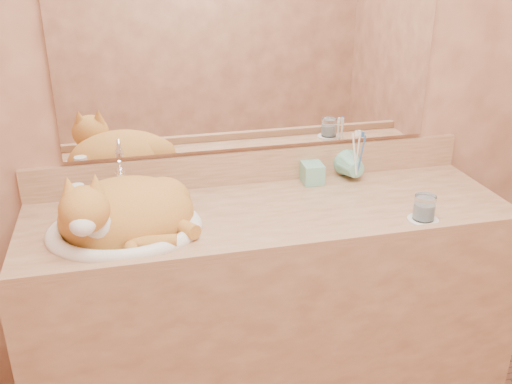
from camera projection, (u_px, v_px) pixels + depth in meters
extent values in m
cube|color=#8F5841|center=(252.00, 73.00, 1.94)|extent=(2.40, 0.02, 2.50)
cube|color=white|center=(253.00, 31.00, 1.87)|extent=(1.30, 0.02, 0.80)
imported|color=#78C0A7|center=(316.00, 166.00, 2.01)|extent=(0.08, 0.08, 0.16)
imported|color=#78C0A7|center=(357.00, 171.00, 2.06)|extent=(0.11, 0.11, 0.09)
cylinder|color=white|center=(423.00, 220.00, 1.79)|extent=(0.10, 0.10, 0.01)
cylinder|color=silver|center=(424.00, 208.00, 1.78)|extent=(0.07, 0.07, 0.08)
cylinder|color=white|center=(79.00, 201.00, 1.81)|extent=(0.04, 0.04, 0.11)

